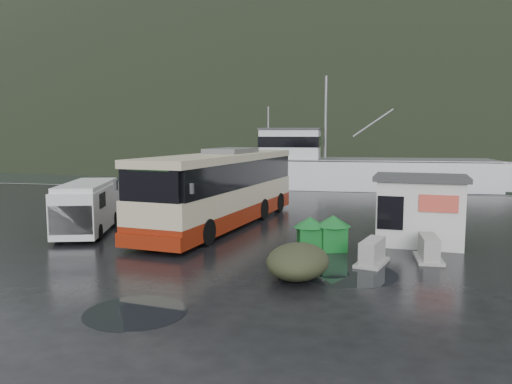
% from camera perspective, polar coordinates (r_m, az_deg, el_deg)
% --- Properties ---
extents(ground, '(160.00, 160.00, 0.00)m').
position_cam_1_polar(ground, '(21.00, -5.93, -5.88)').
color(ground, black).
rests_on(ground, ground).
extents(harbor_water, '(300.00, 180.00, 0.02)m').
position_cam_1_polar(harbor_water, '(129.67, 9.71, 4.60)').
color(harbor_water, black).
rests_on(harbor_water, ground).
extents(quay_edge, '(160.00, 0.60, 1.50)m').
position_cam_1_polar(quay_edge, '(40.22, 3.13, 0.18)').
color(quay_edge, '#999993').
rests_on(quay_edge, ground).
extents(headland, '(780.00, 540.00, 570.00)m').
position_cam_1_polar(headland, '(269.48, 13.38, 5.56)').
color(headland, black).
rests_on(headland, ground).
extents(coach_bus, '(5.21, 13.89, 3.84)m').
position_cam_1_polar(coach_bus, '(25.10, -3.81, -3.78)').
color(coach_bus, '#BFB391').
rests_on(coach_bus, ground).
extents(white_van, '(3.55, 5.97, 2.36)m').
position_cam_1_polar(white_van, '(24.38, -18.60, -4.44)').
color(white_van, silver).
rests_on(white_van, ground).
extents(waste_bin_left, '(1.18, 1.18, 1.32)m').
position_cam_1_polar(waste_bin_left, '(19.92, 6.16, -6.57)').
color(waste_bin_left, '#116221').
rests_on(waste_bin_left, ground).
extents(waste_bin_right, '(1.25, 1.25, 1.40)m').
position_cam_1_polar(waste_bin_right, '(19.95, 8.74, -6.60)').
color(waste_bin_right, '#116221').
rests_on(waste_bin_right, ground).
extents(dome_tent, '(2.04, 2.81, 1.08)m').
position_cam_1_polar(dome_tent, '(16.12, 4.77, -9.76)').
color(dome_tent, '#2E331E').
rests_on(dome_tent, ground).
extents(ticket_kiosk, '(3.91, 3.11, 2.86)m').
position_cam_1_polar(ticket_kiosk, '(21.90, 18.07, -5.66)').
color(ticket_kiosk, silver).
rests_on(ticket_kiosk, ground).
extents(jersey_barrier_a, '(1.31, 1.93, 0.88)m').
position_cam_1_polar(jersey_barrier_a, '(18.15, 13.10, -8.03)').
color(jersey_barrier_a, '#999993').
rests_on(jersey_barrier_a, ground).
extents(jersey_barrier_b, '(0.94, 1.80, 0.89)m').
position_cam_1_polar(jersey_barrier_b, '(19.26, 19.10, -7.37)').
color(jersey_barrier_b, '#999993').
rests_on(jersey_barrier_b, ground).
extents(fishing_trawler, '(29.17, 7.73, 11.56)m').
position_cam_1_polar(fishing_trawler, '(48.91, 11.75, 1.21)').
color(fishing_trawler, silver).
rests_on(fishing_trawler, ground).
extents(puddles, '(10.88, 12.88, 0.01)m').
position_cam_1_polar(puddles, '(16.67, 7.36, -9.22)').
color(puddles, black).
rests_on(puddles, ground).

